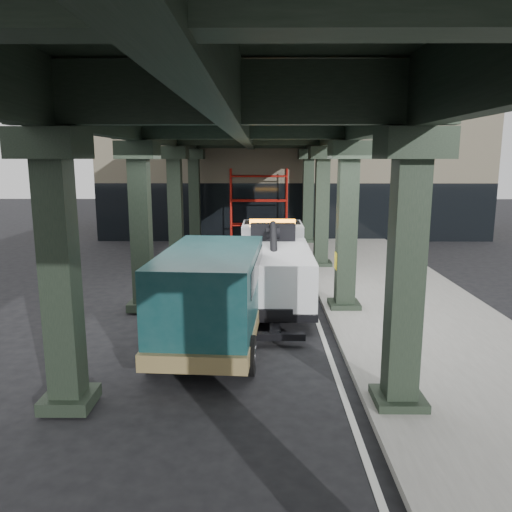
{
  "coord_description": "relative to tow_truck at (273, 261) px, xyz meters",
  "views": [
    {
      "loc": [
        0.09,
        -12.42,
        4.5
      ],
      "look_at": [
        -0.04,
        1.95,
        1.7
      ],
      "focal_mm": 35.0,
      "sensor_mm": 36.0,
      "label": 1
    }
  ],
  "objects": [
    {
      "name": "ground",
      "position": [
        -0.5,
        -3.57,
        -1.23
      ],
      "size": [
        90.0,
        90.0,
        0.0
      ],
      "primitive_type": "plane",
      "color": "black",
      "rests_on": "ground"
    },
    {
      "name": "sidewalk",
      "position": [
        4.0,
        -1.57,
        -1.15
      ],
      "size": [
        5.0,
        40.0,
        0.15
      ],
      "primitive_type": "cube",
      "color": "gray",
      "rests_on": "ground"
    },
    {
      "name": "towed_van",
      "position": [
        -1.56,
        -4.14,
        0.06
      ],
      "size": [
        2.69,
        6.02,
        2.39
      ],
      "rotation": [
        0.0,
        0.0,
        -0.07
      ],
      "color": "#0F3638",
      "rests_on": "ground"
    },
    {
      "name": "viaduct",
      "position": [
        -0.9,
        -1.57,
        4.23
      ],
      "size": [
        7.4,
        32.0,
        6.4
      ],
      "color": "black",
      "rests_on": "ground"
    },
    {
      "name": "tow_truck",
      "position": [
        0.0,
        0.0,
        0.0
      ],
      "size": [
        2.4,
        7.72,
        2.52
      ],
      "rotation": [
        0.0,
        0.0,
        -0.01
      ],
      "color": "black",
      "rests_on": "ground"
    },
    {
      "name": "lane_stripe",
      "position": [
        1.2,
        -1.57,
        -1.22
      ],
      "size": [
        0.12,
        38.0,
        0.01
      ],
      "primitive_type": "cube",
      "color": "silver",
      "rests_on": "ground"
    },
    {
      "name": "scaffolding",
      "position": [
        -0.5,
        11.08,
        0.88
      ],
      "size": [
        3.08,
        0.88,
        4.0
      ],
      "color": "#A9150D",
      "rests_on": "ground"
    },
    {
      "name": "building",
      "position": [
        1.5,
        16.43,
        2.77
      ],
      "size": [
        22.0,
        10.0,
        8.0
      ],
      "primitive_type": "cube",
      "color": "#C6B793",
      "rests_on": "ground"
    }
  ]
}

